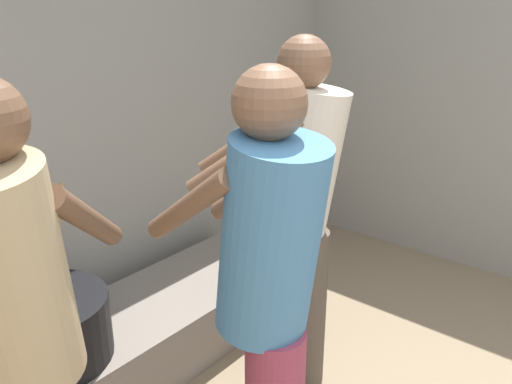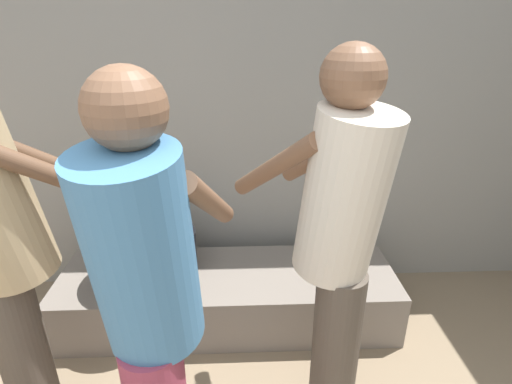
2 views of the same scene
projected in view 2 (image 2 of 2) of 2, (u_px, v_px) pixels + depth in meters
block_enclosure_rear at (176, 132)px, 2.57m from camera, size 5.43×0.20×2.10m
hearth_ledge at (229, 295)px, 2.46m from camera, size 1.98×0.60×0.33m
cooking_pot_main at (149, 255)px, 2.31m from camera, size 0.54×0.54×0.74m
cook_in_blue_shirt at (149, 302)px, 1.22m from camera, size 0.44×0.72×1.62m
cook_in_cream_shirt at (339, 237)px, 1.54m from camera, size 0.64×0.74×1.65m
cook_in_tan_shirt at (2, 243)px, 1.53m from camera, size 0.72×0.67×1.63m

